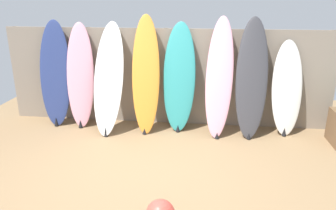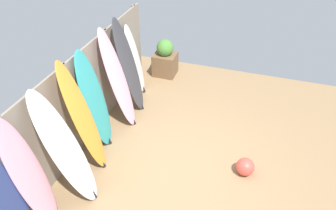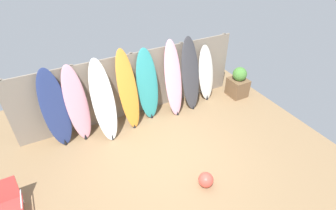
{
  "view_description": "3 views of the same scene",
  "coord_description": "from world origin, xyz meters",
  "px_view_note": "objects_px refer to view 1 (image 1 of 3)",
  "views": [
    {
      "loc": [
        0.75,
        -3.93,
        2.37
      ],
      "look_at": [
        0.22,
        0.53,
        0.85
      ],
      "focal_mm": 35.0,
      "sensor_mm": 36.0,
      "label": 1
    },
    {
      "loc": [
        -3.81,
        -1.0,
        4.31
      ],
      "look_at": [
        0.46,
        0.41,
        1.05
      ],
      "focal_mm": 35.0,
      "sensor_mm": 36.0,
      "label": 2
    },
    {
      "loc": [
        -1.97,
        -3.74,
        4.52
      ],
      "look_at": [
        0.37,
        0.73,
        0.91
      ],
      "focal_mm": 28.0,
      "sensor_mm": 36.0,
      "label": 3
    }
  ],
  "objects_px": {
    "surfboard_navy_0": "(55,74)",
    "surfboard_teal_4": "(179,78)",
    "surfboard_orange_3": "(146,75)",
    "surfboard_pink_5": "(219,78)",
    "surfboard_charcoal_6": "(252,79)",
    "surfboard_white_7": "(287,89)",
    "surfboard_pink_1": "(80,76)",
    "surfboard_white_2": "(109,79)"
  },
  "relations": [
    {
      "from": "surfboard_pink_1",
      "to": "surfboard_white_7",
      "type": "relative_size",
      "value": 1.16
    },
    {
      "from": "surfboard_navy_0",
      "to": "surfboard_pink_1",
      "type": "xyz_separation_m",
      "value": [
        0.48,
        -0.0,
        -0.02
      ]
    },
    {
      "from": "surfboard_navy_0",
      "to": "surfboard_charcoal_6",
      "type": "height_order",
      "value": "surfboard_charcoal_6"
    },
    {
      "from": "surfboard_white_2",
      "to": "surfboard_pink_5",
      "type": "xyz_separation_m",
      "value": [
        1.94,
        0.07,
        0.06
      ]
    },
    {
      "from": "surfboard_pink_1",
      "to": "surfboard_charcoal_6",
      "type": "xyz_separation_m",
      "value": [
        3.07,
        -0.11,
        0.07
      ]
    },
    {
      "from": "surfboard_charcoal_6",
      "to": "surfboard_orange_3",
      "type": "bearing_deg",
      "value": -180.0
    },
    {
      "from": "surfboard_orange_3",
      "to": "surfboard_pink_5",
      "type": "height_order",
      "value": "surfboard_orange_3"
    },
    {
      "from": "surfboard_teal_4",
      "to": "surfboard_pink_5",
      "type": "relative_size",
      "value": 0.95
    },
    {
      "from": "surfboard_pink_5",
      "to": "surfboard_charcoal_6",
      "type": "relative_size",
      "value": 1.0
    },
    {
      "from": "surfboard_orange_3",
      "to": "surfboard_charcoal_6",
      "type": "height_order",
      "value": "surfboard_orange_3"
    },
    {
      "from": "surfboard_orange_3",
      "to": "surfboard_pink_5",
      "type": "distance_m",
      "value": 1.28
    },
    {
      "from": "surfboard_navy_0",
      "to": "surfboard_pink_1",
      "type": "height_order",
      "value": "surfboard_navy_0"
    },
    {
      "from": "surfboard_orange_3",
      "to": "surfboard_white_7",
      "type": "xyz_separation_m",
      "value": [
        2.46,
        0.14,
        -0.21
      ]
    },
    {
      "from": "surfboard_navy_0",
      "to": "surfboard_teal_4",
      "type": "bearing_deg",
      "value": 0.18
    },
    {
      "from": "surfboard_teal_4",
      "to": "surfboard_white_7",
      "type": "relative_size",
      "value": 1.17
    },
    {
      "from": "surfboard_charcoal_6",
      "to": "surfboard_white_7",
      "type": "distance_m",
      "value": 0.68
    },
    {
      "from": "surfboard_orange_3",
      "to": "surfboard_teal_4",
      "type": "bearing_deg",
      "value": 11.6
    },
    {
      "from": "surfboard_navy_0",
      "to": "surfboard_teal_4",
      "type": "relative_size",
      "value": 1.01
    },
    {
      "from": "surfboard_teal_4",
      "to": "surfboard_charcoal_6",
      "type": "relative_size",
      "value": 0.95
    },
    {
      "from": "surfboard_navy_0",
      "to": "surfboard_charcoal_6",
      "type": "xyz_separation_m",
      "value": [
        3.55,
        -0.11,
        0.05
      ]
    },
    {
      "from": "surfboard_pink_1",
      "to": "surfboard_white_7",
      "type": "distance_m",
      "value": 3.71
    },
    {
      "from": "surfboard_pink_1",
      "to": "surfboard_pink_5",
      "type": "bearing_deg",
      "value": -2.68
    },
    {
      "from": "surfboard_navy_0",
      "to": "surfboard_orange_3",
      "type": "distance_m",
      "value": 1.73
    },
    {
      "from": "surfboard_pink_5",
      "to": "surfboard_white_2",
      "type": "bearing_deg",
      "value": -178.06
    },
    {
      "from": "surfboard_charcoal_6",
      "to": "surfboard_white_7",
      "type": "height_order",
      "value": "surfboard_charcoal_6"
    },
    {
      "from": "surfboard_orange_3",
      "to": "surfboard_pink_5",
      "type": "bearing_deg",
      "value": -0.36
    },
    {
      "from": "surfboard_orange_3",
      "to": "surfboard_pink_5",
      "type": "relative_size",
      "value": 1.01
    },
    {
      "from": "surfboard_orange_3",
      "to": "surfboard_charcoal_6",
      "type": "distance_m",
      "value": 1.82
    },
    {
      "from": "surfboard_navy_0",
      "to": "surfboard_pink_5",
      "type": "relative_size",
      "value": 0.96
    },
    {
      "from": "surfboard_pink_1",
      "to": "surfboard_pink_5",
      "type": "xyz_separation_m",
      "value": [
        2.53,
        -0.12,
        0.07
      ]
    },
    {
      "from": "surfboard_navy_0",
      "to": "surfboard_white_2",
      "type": "height_order",
      "value": "surfboard_navy_0"
    },
    {
      "from": "surfboard_orange_3",
      "to": "surfboard_charcoal_6",
      "type": "bearing_deg",
      "value": 0.0
    },
    {
      "from": "surfboard_pink_1",
      "to": "surfboard_white_2",
      "type": "height_order",
      "value": "surfboard_white_2"
    },
    {
      "from": "surfboard_white_2",
      "to": "surfboard_teal_4",
      "type": "xyz_separation_m",
      "value": [
        1.24,
        0.19,
        0.01
      ]
    },
    {
      "from": "surfboard_pink_5",
      "to": "surfboard_charcoal_6",
      "type": "xyz_separation_m",
      "value": [
        0.54,
        0.01,
        -0.0
      ]
    },
    {
      "from": "surfboard_pink_1",
      "to": "surfboard_orange_3",
      "type": "xyz_separation_m",
      "value": [
        1.25,
        -0.11,
        0.08
      ]
    },
    {
      "from": "surfboard_white_2",
      "to": "surfboard_teal_4",
      "type": "distance_m",
      "value": 1.25
    },
    {
      "from": "surfboard_navy_0",
      "to": "surfboard_white_2",
      "type": "relative_size",
      "value": 1.01
    },
    {
      "from": "surfboard_orange_3",
      "to": "surfboard_white_7",
      "type": "distance_m",
      "value": 2.47
    },
    {
      "from": "surfboard_pink_5",
      "to": "surfboard_white_7",
      "type": "xyz_separation_m",
      "value": [
        1.18,
        0.15,
        -0.2
      ]
    },
    {
      "from": "surfboard_white_2",
      "to": "surfboard_charcoal_6",
      "type": "xyz_separation_m",
      "value": [
        2.48,
        0.07,
        0.06
      ]
    },
    {
      "from": "surfboard_orange_3",
      "to": "surfboard_teal_4",
      "type": "height_order",
      "value": "surfboard_orange_3"
    }
  ]
}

